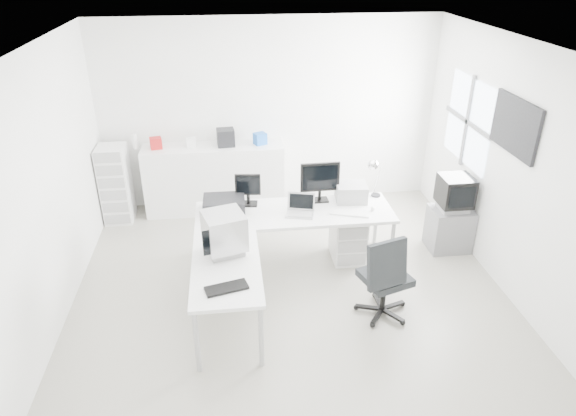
{
  "coord_description": "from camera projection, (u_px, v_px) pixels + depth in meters",
  "views": [
    {
      "loc": [
        -0.62,
        -4.91,
        3.65
      ],
      "look_at": [
        0.0,
        0.2,
        1.0
      ],
      "focal_mm": 32.0,
      "sensor_mm": 36.0,
      "label": 1
    }
  ],
  "objects": [
    {
      "name": "floor",
      "position": [
        290.0,
        291.0,
        6.07
      ],
      "size": [
        5.0,
        5.0,
        0.01
      ],
      "primitive_type": "cube",
      "color": "beige",
      "rests_on": "ground"
    },
    {
      "name": "ceiling",
      "position": [
        291.0,
        47.0,
        4.79
      ],
      "size": [
        5.0,
        5.0,
        0.01
      ],
      "primitive_type": "cube",
      "color": "white",
      "rests_on": "back_wall"
    },
    {
      "name": "back_wall",
      "position": [
        269.0,
        114.0,
        7.64
      ],
      "size": [
        5.0,
        0.02,
        2.8
      ],
      "primitive_type": "cube",
      "color": "white",
      "rests_on": "floor"
    },
    {
      "name": "left_wall",
      "position": [
        44.0,
        195.0,
        5.16
      ],
      "size": [
        0.02,
        5.0,
        2.8
      ],
      "primitive_type": "cube",
      "color": "white",
      "rests_on": "floor"
    },
    {
      "name": "right_wall",
      "position": [
        513.0,
        172.0,
        5.7
      ],
      "size": [
        0.02,
        5.0,
        2.8
      ],
      "primitive_type": "cube",
      "color": "white",
      "rests_on": "floor"
    },
    {
      "name": "window",
      "position": [
        468.0,
        122.0,
        6.66
      ],
      "size": [
        0.02,
        1.2,
        1.1
      ],
      "primitive_type": null,
      "color": "white",
      "rests_on": "right_wall"
    },
    {
      "name": "wall_picture",
      "position": [
        515.0,
        126.0,
        5.55
      ],
      "size": [
        0.04,
        0.9,
        0.6
      ],
      "primitive_type": null,
      "color": "black",
      "rests_on": "right_wall"
    },
    {
      "name": "main_desk",
      "position": [
        294.0,
        238.0,
        6.43
      ],
      "size": [
        2.4,
        0.8,
        0.75
      ],
      "primitive_type": null,
      "color": "white",
      "rests_on": "floor"
    },
    {
      "name": "side_desk",
      "position": [
        228.0,
        296.0,
        5.37
      ],
      "size": [
        0.7,
        1.4,
        0.75
      ],
      "primitive_type": null,
      "color": "white",
      "rests_on": "floor"
    },
    {
      "name": "drawer_pedestal",
      "position": [
        348.0,
        237.0,
        6.59
      ],
      "size": [
        0.4,
        0.5,
        0.6
      ],
      "primitive_type": "cube",
      "color": "white",
      "rests_on": "floor"
    },
    {
      "name": "inkjet_printer",
      "position": [
        224.0,
        205.0,
        6.22
      ],
      "size": [
        0.51,
        0.4,
        0.18
      ],
      "primitive_type": "cube",
      "rotation": [
        0.0,
        0.0,
        -0.02
      ],
      "color": "black",
      "rests_on": "main_desk"
    },
    {
      "name": "lcd_monitor_small",
      "position": [
        248.0,
        190.0,
        6.33
      ],
      "size": [
        0.33,
        0.22,
        0.4
      ],
      "primitive_type": null,
      "rotation": [
        0.0,
        0.0,
        -0.12
      ],
      "color": "black",
      "rests_on": "main_desk"
    },
    {
      "name": "lcd_monitor_large",
      "position": [
        320.0,
        182.0,
        6.4
      ],
      "size": [
        0.5,
        0.21,
        0.51
      ],
      "primitive_type": null,
      "rotation": [
        0.0,
        0.0,
        0.03
      ],
      "color": "black",
      "rests_on": "main_desk"
    },
    {
      "name": "laptop",
      "position": [
        300.0,
        206.0,
        6.12
      ],
      "size": [
        0.44,
        0.44,
        0.24
      ],
      "primitive_type": null,
      "rotation": [
        0.0,
        0.0,
        -0.26
      ],
      "color": "#B7B7BA",
      "rests_on": "main_desk"
    },
    {
      "name": "white_keyboard",
      "position": [
        350.0,
        213.0,
        6.19
      ],
      "size": [
        0.49,
        0.28,
        0.02
      ],
      "primitive_type": "cube",
      "rotation": [
        0.0,
        0.0,
        -0.31
      ],
      "color": "white",
      "rests_on": "main_desk"
    },
    {
      "name": "white_mouse",
      "position": [
        373.0,
        209.0,
        6.26
      ],
      "size": [
        0.05,
        0.05,
        0.05
      ],
      "primitive_type": "sphere",
      "color": "white",
      "rests_on": "main_desk"
    },
    {
      "name": "laser_printer",
      "position": [
        351.0,
        192.0,
        6.48
      ],
      "size": [
        0.41,
        0.36,
        0.22
      ],
      "primitive_type": "cube",
      "rotation": [
        0.0,
        0.0,
        -0.08
      ],
      "color": "#9E9E9E",
      "rests_on": "main_desk"
    },
    {
      "name": "desk_lamp",
      "position": [
        377.0,
        178.0,
        6.53
      ],
      "size": [
        0.21,
        0.21,
        0.5
      ],
      "primitive_type": null,
      "rotation": [
        0.0,
        0.0,
        0.28
      ],
      "color": "silver",
      "rests_on": "main_desk"
    },
    {
      "name": "crt_monitor",
      "position": [
        224.0,
        232.0,
        5.3
      ],
      "size": [
        0.54,
        0.54,
        0.5
      ],
      "primitive_type": null,
      "rotation": [
        0.0,
        0.0,
        0.28
      ],
      "color": "#B7B7BA",
      "rests_on": "side_desk"
    },
    {
      "name": "black_keyboard",
      "position": [
        226.0,
        288.0,
        4.84
      ],
      "size": [
        0.43,
        0.26,
        0.03
      ],
      "primitive_type": "cube",
      "rotation": [
        0.0,
        0.0,
        0.26
      ],
      "color": "black",
      "rests_on": "side_desk"
    },
    {
      "name": "office_chair",
      "position": [
        385.0,
        274.0,
        5.47
      ],
      "size": [
        0.76,
        0.76,
        1.05
      ],
      "primitive_type": null,
      "rotation": [
        0.0,
        0.0,
        0.32
      ],
      "color": "#282B2D",
      "rests_on": "floor"
    },
    {
      "name": "tv_cabinet",
      "position": [
        449.0,
        229.0,
        6.81
      ],
      "size": [
        0.53,
        0.43,
        0.58
      ],
      "primitive_type": "cube",
      "color": "slate",
      "rests_on": "floor"
    },
    {
      "name": "crt_tv",
      "position": [
        455.0,
        194.0,
        6.57
      ],
      "size": [
        0.5,
        0.48,
        0.45
      ],
      "primitive_type": null,
      "color": "black",
      "rests_on": "tv_cabinet"
    },
    {
      "name": "sideboard",
      "position": [
        215.0,
        178.0,
        7.72
      ],
      "size": [
        2.06,
        0.51,
        1.03
      ],
      "primitive_type": "cube",
      "color": "white",
      "rests_on": "floor"
    },
    {
      "name": "clutter_box_a",
      "position": [
        156.0,
        143.0,
        7.36
      ],
      "size": [
        0.19,
        0.18,
        0.16
      ],
      "primitive_type": "cube",
      "rotation": [
        0.0,
        0.0,
        0.22
      ],
      "color": "#B3191A",
      "rests_on": "sideboard"
    },
    {
      "name": "clutter_box_b",
      "position": [
        191.0,
        143.0,
        7.42
      ],
      "size": [
        0.14,
        0.13,
        0.14
      ],
      "primitive_type": "cube",
      "rotation": [
        0.0,
        0.0,
        0.08
      ],
      "color": "white",
      "rests_on": "sideboard"
    },
    {
      "name": "clutter_box_c",
      "position": [
        226.0,
        137.0,
        7.45
      ],
      "size": [
        0.27,
        0.25,
        0.25
      ],
      "primitive_type": "cube",
      "rotation": [
        0.0,
        0.0,
        0.08
      ],
      "color": "black",
      "rests_on": "sideboard"
    },
    {
      "name": "clutter_box_d",
      "position": [
        260.0,
        139.0,
        7.52
      ],
      "size": [
        0.21,
        0.2,
        0.17
      ],
      "primitive_type": "cube",
      "rotation": [
        0.0,
        0.0,
        0.4
      ],
      "color": "blue",
      "rests_on": "sideboard"
    },
    {
      "name": "clutter_bottle",
      "position": [
        135.0,
        141.0,
        7.35
      ],
      "size": [
        0.07,
        0.07,
        0.22
      ],
      "primitive_type": "cylinder",
      "color": "white",
      "rests_on": "sideboard"
    },
    {
      "name": "filing_cabinet",
      "position": [
        116.0,
        184.0,
        7.41
      ],
      "size": [
        0.4,
        0.47,
        1.13
      ],
      "primitive_type": "cube",
      "color": "white",
      "rests_on": "floor"
    }
  ]
}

